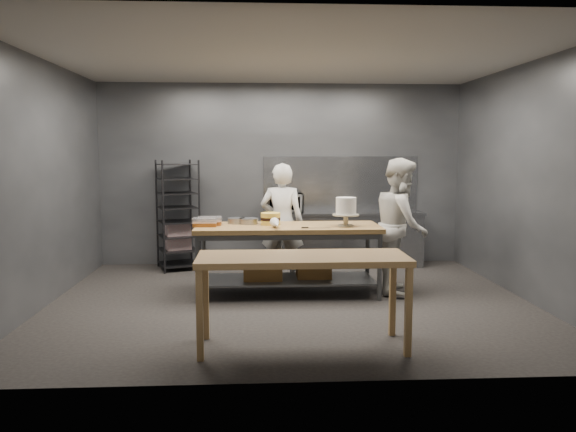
# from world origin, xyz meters

# --- Properties ---
(ground) EXTENTS (6.00, 6.00, 0.00)m
(ground) POSITION_xyz_m (0.00, 0.00, 0.00)
(ground) COLOR black
(ground) RESTS_ON ground
(back_wall) EXTENTS (6.00, 0.04, 3.00)m
(back_wall) POSITION_xyz_m (0.00, 2.50, 1.50)
(back_wall) COLOR #4C4F54
(back_wall) RESTS_ON ground
(work_table) EXTENTS (2.40, 0.90, 0.92)m
(work_table) POSITION_xyz_m (-0.03, 0.38, 0.57)
(work_table) COLOR brown
(work_table) RESTS_ON ground
(near_counter) EXTENTS (2.00, 0.70, 0.90)m
(near_counter) POSITION_xyz_m (0.01, -1.66, 0.81)
(near_counter) COLOR olive
(near_counter) RESTS_ON ground
(back_counter) EXTENTS (2.60, 0.60, 0.90)m
(back_counter) POSITION_xyz_m (1.00, 2.18, 0.45)
(back_counter) COLOR slate
(back_counter) RESTS_ON ground
(splashback_panel) EXTENTS (2.60, 0.02, 0.90)m
(splashback_panel) POSITION_xyz_m (1.00, 2.48, 1.35)
(splashback_panel) COLOR slate
(splashback_panel) RESTS_ON back_counter
(speed_rack) EXTENTS (0.78, 0.81, 1.75)m
(speed_rack) POSITION_xyz_m (-1.68, 2.10, 0.86)
(speed_rack) COLOR black
(speed_rack) RESTS_ON ground
(chef_behind) EXTENTS (0.70, 0.54, 1.72)m
(chef_behind) POSITION_xyz_m (-0.06, 1.06, 0.86)
(chef_behind) COLOR silver
(chef_behind) RESTS_ON ground
(chef_right) EXTENTS (0.85, 1.00, 1.80)m
(chef_right) POSITION_xyz_m (1.51, 0.43, 0.90)
(chef_right) COLOR silver
(chef_right) RESTS_ON ground
(microwave) EXTENTS (0.54, 0.37, 0.30)m
(microwave) POSITION_xyz_m (0.06, 2.18, 1.05)
(microwave) COLOR black
(microwave) RESTS_ON back_counter
(frosted_cake_stand) EXTENTS (0.34, 0.34, 0.38)m
(frosted_cake_stand) POSITION_xyz_m (0.73, 0.25, 1.16)
(frosted_cake_stand) COLOR #B6AD91
(frosted_cake_stand) RESTS_ON work_table
(layer_cake) EXTENTS (0.26, 0.26, 0.16)m
(layer_cake) POSITION_xyz_m (-0.24, 0.45, 1.00)
(layer_cake) COLOR #E8C249
(layer_cake) RESTS_ON work_table
(cake_pans) EXTENTS (0.41, 0.29, 0.07)m
(cake_pans) POSITION_xyz_m (-0.60, 0.58, 0.96)
(cake_pans) COLOR gray
(cake_pans) RESTS_ON work_table
(piping_bag) EXTENTS (0.15, 0.39, 0.12)m
(piping_bag) POSITION_xyz_m (-0.18, 0.06, 0.98)
(piping_bag) COLOR silver
(piping_bag) RESTS_ON work_table
(offset_spatula) EXTENTS (0.36, 0.02, 0.02)m
(offset_spatula) POSITION_xyz_m (0.28, 0.08, 0.93)
(offset_spatula) COLOR slate
(offset_spatula) RESTS_ON work_table
(pastry_clamshells) EXTENTS (0.36, 0.34, 0.11)m
(pastry_clamshells) POSITION_xyz_m (-1.06, 0.40, 0.98)
(pastry_clamshells) COLOR #91501D
(pastry_clamshells) RESTS_ON work_table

